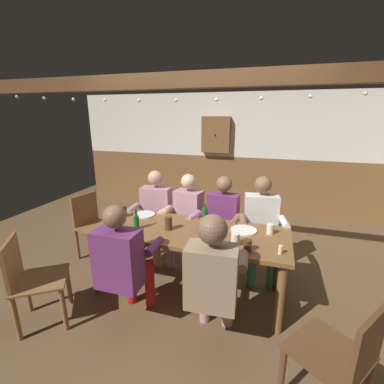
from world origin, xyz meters
name	(u,v)px	position (x,y,z in m)	size (l,w,h in m)	color
ground_plane	(192,285)	(0.00, 0.00, 0.00)	(8.02, 8.02, 0.00)	brown
back_wall_upper	(235,125)	(0.00, 2.83, 1.72)	(6.68, 0.12, 1.23)	silver
back_wall_wainscot	(233,183)	(0.00, 2.83, 0.55)	(6.68, 0.12, 1.11)	brown
ceiling_beam	(197,80)	(0.00, 0.19, 2.26)	(6.02, 0.14, 0.16)	brown
dining_table	(189,239)	(0.00, -0.11, 0.65)	(2.07, 0.80, 0.75)	brown
person_0	(155,211)	(-0.69, 0.52, 0.67)	(0.56, 0.54, 1.21)	#B78493
person_1	(186,215)	(-0.25, 0.52, 0.65)	(0.53, 0.57, 1.19)	#B78493
person_2	(221,220)	(0.23, 0.51, 0.66)	(0.54, 0.53, 1.20)	#6B2D66
person_3	(261,223)	(0.71, 0.51, 0.67)	(0.58, 0.57, 1.23)	silver
person_4	(123,261)	(-0.41, -0.73, 0.67)	(0.53, 0.52, 1.21)	#6B2D66
person_5	(213,276)	(0.41, -0.74, 0.69)	(0.56, 0.55, 1.23)	#997F60
chair_empty_near_right	(342,358)	(1.31, -1.05, 0.48)	(0.61, 0.61, 0.88)	brown
chair_empty_near_left	(92,224)	(-1.53, 0.27, 0.48)	(0.53, 0.53, 0.88)	brown
chair_empty_far_end	(31,279)	(-1.24, -0.99, 0.48)	(0.61, 0.61, 0.88)	brown
table_candle	(280,250)	(0.92, -0.34, 0.79)	(0.04, 0.04, 0.08)	#F9E08C
condiment_caddy	(122,230)	(-0.65, -0.36, 0.78)	(0.14, 0.10, 0.05)	#B2B7BC
plate_0	(244,230)	(0.56, 0.05, 0.76)	(0.27, 0.27, 0.01)	white
plate_1	(145,215)	(-0.65, 0.15, 0.76)	(0.25, 0.25, 0.01)	white
bottle_0	(136,221)	(-0.54, -0.24, 0.84)	(0.06, 0.06, 0.22)	#195923
bottle_1	(205,215)	(0.11, 0.13, 0.85)	(0.06, 0.06, 0.24)	#195923
pint_glass_0	(169,223)	(-0.21, -0.16, 0.82)	(0.08, 0.08, 0.14)	#4C2D19
pint_glass_1	(270,229)	(0.82, 0.06, 0.81)	(0.07, 0.07, 0.11)	white
pint_glass_2	(235,239)	(0.52, -0.29, 0.81)	(0.08, 0.08, 0.12)	white
pint_glass_3	(124,211)	(-0.86, 0.04, 0.82)	(0.07, 0.07, 0.13)	#4C2D19
pint_glass_4	(248,245)	(0.64, -0.37, 0.81)	(0.07, 0.07, 0.11)	#4C2D19
wall_dart_cabinet	(216,135)	(-0.35, 2.70, 1.54)	(0.56, 0.15, 0.70)	brown
string_lights	(196,97)	(0.00, 0.14, 2.10)	(4.71, 0.04, 0.11)	#F9EAB2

